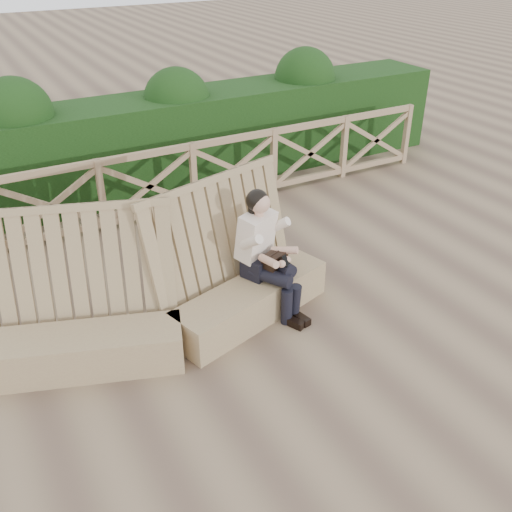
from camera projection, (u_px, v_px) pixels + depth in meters
ground at (267, 347)px, 6.08m from camera, size 60.00×60.00×0.00m
bench at (168, 307)px, 6.05m from camera, size 3.93×1.36×1.56m
woman at (265, 250)px, 6.35m from camera, size 0.61×0.97×1.46m
guardrail at (149, 186)px, 8.45m from camera, size 10.10×0.09×1.10m
hedge at (122, 149)px, 9.25m from camera, size 12.00×1.20×1.50m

